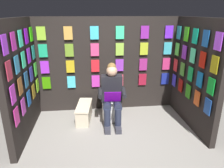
{
  "coord_description": "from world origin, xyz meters",
  "views": [
    {
      "loc": [
        0.4,
        2.64,
        2.09
      ],
      "look_at": [
        -0.01,
        -0.93,
        0.85
      ],
      "focal_mm": 33.39,
      "sensor_mm": 36.0,
      "label": 1
    }
  ],
  "objects": [
    {
      "name": "ground_plane",
      "position": [
        0.0,
        0.0,
        0.0
      ],
      "size": [
        30.0,
        30.0,
        0.0
      ],
      "primitive_type": "plane",
      "color": "gray"
    },
    {
      "name": "display_wall_back",
      "position": [
        -0.0,
        -1.74,
        1.01
      ],
      "size": [
        3.07,
        0.14,
        2.01
      ],
      "color": "black",
      "rests_on": "ground"
    },
    {
      "name": "display_wall_left",
      "position": [
        -1.53,
        -0.84,
        1.01
      ],
      "size": [
        0.14,
        1.69,
        2.01
      ],
      "color": "black",
      "rests_on": "ground"
    },
    {
      "name": "display_wall_right",
      "position": [
        1.53,
        -0.84,
        1.01
      ],
      "size": [
        0.14,
        1.69,
        2.01
      ],
      "color": "black",
      "rests_on": "ground"
    },
    {
      "name": "toilet",
      "position": [
        -0.04,
        -1.26,
        0.33
      ],
      "size": [
        0.42,
        0.57,
        0.77
      ],
      "rotation": [
        0.0,
        0.0,
        -0.07
      ],
      "color": "white",
      "rests_on": "ground"
    },
    {
      "name": "person_reading",
      "position": [
        -0.03,
        -1.04,
        0.6
      ],
      "size": [
        0.54,
        0.7,
        1.19
      ],
      "rotation": [
        0.0,
        0.0,
        -0.07
      ],
      "color": "black",
      "rests_on": "ground"
    },
    {
      "name": "comic_longbox_near",
      "position": [
        0.52,
        -1.22,
        0.17
      ],
      "size": [
        0.35,
        0.74,
        0.33
      ],
      "rotation": [
        0.0,
        0.0,
        -0.12
      ],
      "color": "beige",
      "rests_on": "ground"
    }
  ]
}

